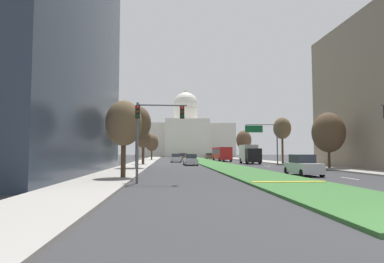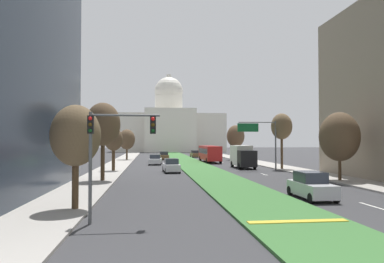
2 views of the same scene
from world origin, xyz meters
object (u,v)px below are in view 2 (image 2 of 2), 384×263
street_tree_left_far (114,140)px  sedan_distant (155,160)px  street_tree_right_distant (236,136)px  sedan_far_horizon (164,156)px  street_tree_left_near (76,136)px  sedan_midblock (171,166)px  street_tree_right_mid (339,137)px  capitol_building (169,128)px  traffic_light_near_left (109,142)px  street_tree_left_mid (103,125)px  box_truck_delivery (243,156)px  street_tree_left_distant (127,139)px  sedan_very_far (195,154)px  sedan_lead_stopped (311,186)px  street_tree_right_far (282,127)px  overhead_guide_sign (262,135)px  city_bus (210,152)px

street_tree_left_far → sedan_distant: bearing=67.0°
street_tree_right_distant → sedan_far_horizon: (-14.58, 2.31, -4.02)m
street_tree_left_near → sedan_midblock: (6.62, 23.48, -3.31)m
street_tree_right_mid → street_tree_right_distant: street_tree_right_distant is taller
capitol_building → traffic_light_near_left: bearing=-94.3°
street_tree_right_mid → sedan_far_horizon: size_ratio=1.46×
traffic_light_near_left → capitol_building: bearing=85.7°
capitol_building → traffic_light_near_left: 114.43m
street_tree_left_mid → traffic_light_near_left: bearing=-81.6°
street_tree_left_mid → sedan_midblock: (7.00, 9.41, -4.58)m
street_tree_left_far → box_truck_delivery: bearing=12.8°
street_tree_left_distant → sedan_very_far: (15.13, 11.36, -3.38)m
sedan_distant → box_truck_delivery: bearing=-35.4°
street_tree_right_mid → street_tree_right_distant: (-0.49, 39.12, 0.57)m
box_truck_delivery → sedan_distant: bearing=144.6°
street_tree_left_mid → sedan_lead_stopped: size_ratio=1.73×
street_tree_right_far → sedan_midblock: bearing=-171.2°
street_tree_left_mid → street_tree_right_distant: 42.58m
street_tree_left_mid → sedan_distant: (5.25, 23.90, -4.60)m
capitol_building → sedan_far_horizon: 58.49m
sedan_distant → sedan_very_far: sedan_distant is taller
box_truck_delivery → sedan_far_horizon: bearing=113.6°
street_tree_right_far → box_truck_delivery: street_tree_right_far is taller
street_tree_left_near → street_tree_left_mid: 14.13m
overhead_guide_sign → street_tree_left_far: size_ratio=1.18×
traffic_light_near_left → city_bus: (12.57, 46.65, -2.03)m
overhead_guide_sign → street_tree_left_far: bearing=179.4°
traffic_light_near_left → box_truck_delivery: traffic_light_near_left is taller
traffic_light_near_left → sedan_far_horizon: bearing=85.3°
traffic_light_near_left → street_tree_left_far: size_ratio=0.94×
sedan_midblock → street_tree_right_distant: bearing=61.6°
street_tree_right_far → city_bus: (-6.85, 17.66, -3.97)m
overhead_guide_sign → sedan_midblock: bearing=-172.4°
street_tree_left_far → sedan_distant: street_tree_left_far is taller
sedan_midblock → street_tree_right_mid: bearing=-38.1°
street_tree_right_mid → overhead_guide_sign: bearing=103.5°
street_tree_left_near → sedan_distant: street_tree_left_near is taller
street_tree_left_near → sedan_midblock: street_tree_left_near is taller
sedan_midblock → sedan_distant: sedan_midblock is taller
city_bus → street_tree_left_distant: bearing=152.2°
sedan_distant → box_truck_delivery: box_truck_delivery is taller
street_tree_right_far → sedan_very_far: (-7.04, 37.11, -4.97)m
sedan_lead_stopped → sedan_midblock: sedan_lead_stopped is taller
sedan_far_horizon → street_tree_left_far: bearing=-104.7°
street_tree_left_near → sedan_very_far: 64.64m
street_tree_left_far → sedan_distant: 14.18m
capitol_building → traffic_light_near_left: (-8.64, -114.00, -5.02)m
traffic_light_near_left → street_tree_right_far: (19.42, 28.99, 1.95)m
sedan_midblock → street_tree_left_far: bearing=166.0°
street_tree_left_distant → street_tree_right_distant: street_tree_right_distant is taller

